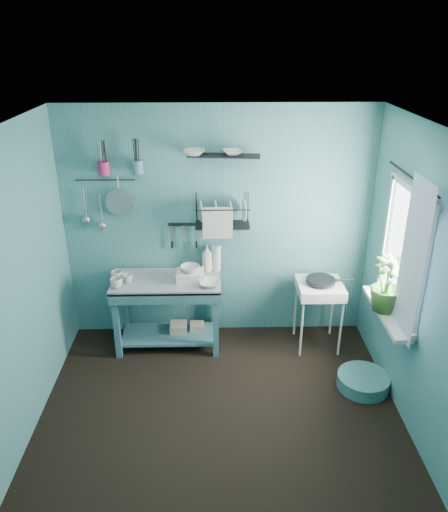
{
  "coord_description": "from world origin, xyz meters",
  "views": [
    {
      "loc": [
        -0.05,
        -3.39,
        3.12
      ],
      "look_at": [
        0.05,
        0.85,
        1.2
      ],
      "focal_mm": 35.0,
      "sensor_mm": 36.0,
      "label": 1
    }
  ],
  "objects_px": {
    "floor_basin": "(363,381)",
    "hotplate_stand": "(318,315)",
    "mug_mid": "(128,278)",
    "water_bottle": "(217,258)",
    "storage_tin_large": "(179,332)",
    "utensil_cup_magenta": "(104,168)",
    "soap_bottle": "(207,258)",
    "potted_plant": "(387,284)",
    "utensil_cup_teal": "(138,167)",
    "dish_rack": "(222,211)",
    "work_counter": "(168,313)",
    "mug_left": "(116,283)",
    "frying_pan": "(321,280)",
    "wash_tub": "(190,276)",
    "colander": "(119,202)",
    "storage_tin_small": "(197,331)",
    "mug_right": "(117,276)"
  },
  "relations": [
    {
      "from": "work_counter",
      "to": "soap_bottle",
      "type": "xyz_separation_m",
      "value": [
        0.42,
        0.2,
        0.54
      ]
    },
    {
      "from": "hotplate_stand",
      "to": "colander",
      "type": "height_order",
      "value": "colander"
    },
    {
      "from": "potted_plant",
      "to": "mug_mid",
      "type": "bearing_deg",
      "value": 164.38
    },
    {
      "from": "mug_mid",
      "to": "water_bottle",
      "type": "height_order",
      "value": "water_bottle"
    },
    {
      "from": "mug_mid",
      "to": "frying_pan",
      "type": "bearing_deg",
      "value": 0.5
    },
    {
      "from": "floor_basin",
      "to": "utensil_cup_teal",
      "type": "bearing_deg",
      "value": 155.09
    },
    {
      "from": "water_bottle",
      "to": "utensil_cup_teal",
      "type": "bearing_deg",
      "value": 179.38
    },
    {
      "from": "water_bottle",
      "to": "utensil_cup_teal",
      "type": "relative_size",
      "value": 2.15
    },
    {
      "from": "water_bottle",
      "to": "mug_mid",
      "type": "bearing_deg",
      "value": -162.72
    },
    {
      "from": "utensil_cup_magenta",
      "to": "mug_mid",
      "type": "bearing_deg",
      "value": -56.0
    },
    {
      "from": "mug_left",
      "to": "potted_plant",
      "type": "relative_size",
      "value": 0.24
    },
    {
      "from": "wash_tub",
      "to": "mug_left",
      "type": "bearing_deg",
      "value": -169.14
    },
    {
      "from": "mug_mid",
      "to": "mug_right",
      "type": "relative_size",
      "value": 0.81
    },
    {
      "from": "mug_mid",
      "to": "work_counter",
      "type": "bearing_deg",
      "value": 8.97
    },
    {
      "from": "wash_tub",
      "to": "utensil_cup_magenta",
      "type": "distance_m",
      "value": 1.36
    },
    {
      "from": "utensil_cup_magenta",
      "to": "potted_plant",
      "type": "xyz_separation_m",
      "value": [
        2.58,
        -0.96,
        -0.81
      ]
    },
    {
      "from": "dish_rack",
      "to": "floor_basin",
      "type": "xyz_separation_m",
      "value": [
        1.32,
        -0.95,
        -1.4
      ]
    },
    {
      "from": "hotplate_stand",
      "to": "mug_left",
      "type": "bearing_deg",
      "value": 175.17
    },
    {
      "from": "water_bottle",
      "to": "frying_pan",
      "type": "height_order",
      "value": "water_bottle"
    },
    {
      "from": "floor_basin",
      "to": "hotplate_stand",
      "type": "bearing_deg",
      "value": 113.58
    },
    {
      "from": "utensil_cup_magenta",
      "to": "colander",
      "type": "xyz_separation_m",
      "value": [
        0.12,
        0.03,
        -0.36
      ]
    },
    {
      "from": "utensil_cup_magenta",
      "to": "floor_basin",
      "type": "distance_m",
      "value": 3.24
    },
    {
      "from": "utensil_cup_teal",
      "to": "floor_basin",
      "type": "height_order",
      "value": "utensil_cup_teal"
    },
    {
      "from": "water_bottle",
      "to": "utensil_cup_teal",
      "type": "height_order",
      "value": "utensil_cup_teal"
    },
    {
      "from": "mug_left",
      "to": "hotplate_stand",
      "type": "relative_size",
      "value": 0.17
    },
    {
      "from": "mug_mid",
      "to": "dish_rack",
      "type": "xyz_separation_m",
      "value": [
        0.96,
        0.24,
        0.63
      ]
    },
    {
      "from": "utensil_cup_magenta",
      "to": "soap_bottle",
      "type": "bearing_deg",
      "value": -1.63
    },
    {
      "from": "floor_basin",
      "to": "mug_mid",
      "type": "bearing_deg",
      "value": 162.74
    },
    {
      "from": "wash_tub",
      "to": "storage_tin_small",
      "type": "xyz_separation_m",
      "value": [
        0.05,
        0.1,
        -0.74
      ]
    },
    {
      "from": "storage_tin_small",
      "to": "utensil_cup_magenta",
      "type": "bearing_deg",
      "value": 170.37
    },
    {
      "from": "colander",
      "to": "storage_tin_small",
      "type": "bearing_deg",
      "value": -13.23
    },
    {
      "from": "water_bottle",
      "to": "hotplate_stand",
      "type": "xyz_separation_m",
      "value": [
        1.07,
        -0.26,
        -0.56
      ]
    },
    {
      "from": "work_counter",
      "to": "mug_mid",
      "type": "bearing_deg",
      "value": -178.65
    },
    {
      "from": "mug_mid",
      "to": "utensil_cup_teal",
      "type": "bearing_deg",
      "value": 64.84
    },
    {
      "from": "potted_plant",
      "to": "storage_tin_large",
      "type": "height_order",
      "value": "potted_plant"
    },
    {
      "from": "mug_right",
      "to": "mug_left",
      "type": "bearing_deg",
      "value": -82.87
    },
    {
      "from": "mug_right",
      "to": "floor_basin",
      "type": "xyz_separation_m",
      "value": [
        2.41,
        -0.77,
        -0.77
      ]
    },
    {
      "from": "hotplate_stand",
      "to": "dish_rack",
      "type": "distance_m",
      "value": 1.5
    },
    {
      "from": "mug_right",
      "to": "hotplate_stand",
      "type": "height_order",
      "value": "mug_right"
    },
    {
      "from": "mug_left",
      "to": "storage_tin_large",
      "type": "height_order",
      "value": "mug_left"
    },
    {
      "from": "work_counter",
      "to": "hotplate_stand",
      "type": "distance_m",
      "value": 1.59
    },
    {
      "from": "wash_tub",
      "to": "storage_tin_small",
      "type": "relative_size",
      "value": 1.4
    },
    {
      "from": "water_bottle",
      "to": "storage_tin_large",
      "type": "distance_m",
      "value": 0.93
    },
    {
      "from": "floor_basin",
      "to": "water_bottle",
      "type": "bearing_deg",
      "value": 144.45
    },
    {
      "from": "mug_left",
      "to": "utensil_cup_magenta",
      "type": "xyz_separation_m",
      "value": [
        -0.09,
        0.39,
        1.06
      ]
    },
    {
      "from": "dish_rack",
      "to": "utensil_cup_teal",
      "type": "distance_m",
      "value": 0.94
    },
    {
      "from": "dish_rack",
      "to": "utensil_cup_teal",
      "type": "xyz_separation_m",
      "value": [
        -0.83,
        0.05,
        0.44
      ]
    },
    {
      "from": "utensil_cup_teal",
      "to": "colander",
      "type": "relative_size",
      "value": 0.46
    },
    {
      "from": "storage_tin_large",
      "to": "frying_pan",
      "type": "bearing_deg",
      "value": -3.57
    },
    {
      "from": "mug_right",
      "to": "potted_plant",
      "type": "height_order",
      "value": "potted_plant"
    }
  ]
}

